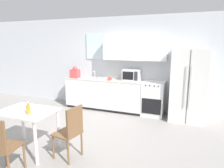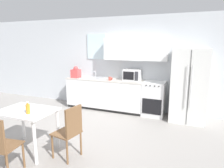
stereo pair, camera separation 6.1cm
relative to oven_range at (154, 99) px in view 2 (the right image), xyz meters
The scene contains 12 objects.
ground_plane 2.15m from the oven_range, 123.62° to the right, with size 12.00×12.00×0.00m, color gray.
wall_back 1.48m from the oven_range, 164.81° to the left, with size 12.00×0.38×2.70m.
kitchen_counter 1.46m from the oven_range, behind, with size 2.34×0.62×0.91m.
oven_range is the anchor object (origin of this frame).
refrigerator 0.98m from the oven_range, ahead, with size 0.85×0.76×1.83m.
kitchen_sink 1.90m from the oven_range, behind, with size 0.69×0.44×0.20m.
microwave 0.89m from the oven_range, behind, with size 0.47×0.35×0.31m.
coffee_mug 1.33m from the oven_range, behind, with size 0.11×0.08×0.10m.
grocery_bag_0 2.45m from the oven_range, behind, with size 0.26×0.22×0.35m.
dining_table 3.25m from the oven_range, 123.23° to the right, with size 0.98×0.72×0.77m.
dining_chair_side 2.81m from the oven_range, 109.03° to the right, with size 0.46×0.46×0.93m.
drink_bottle 3.29m from the oven_range, 119.58° to the right, with size 0.07×0.07×0.21m.
Camera 2 is at (2.06, -3.53, 1.94)m, focal length 32.00 mm.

